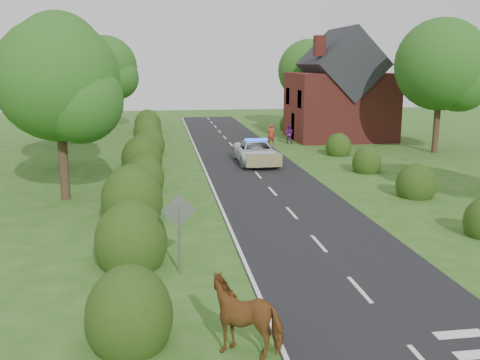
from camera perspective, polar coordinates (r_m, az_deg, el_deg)
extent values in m
plane|color=#275B16|center=(15.88, 12.63, -11.39)|extent=(120.00, 120.00, 0.00)
cube|color=black|center=(29.70, 2.30, 0.12)|extent=(6.00, 70.00, 0.02)
cube|color=white|center=(15.87, 12.64, -11.31)|extent=(0.12, 1.80, 0.01)
cube|color=white|center=(19.39, 8.40, -6.70)|extent=(0.12, 1.80, 0.01)
cube|color=white|center=(23.06, 5.54, -3.51)|extent=(0.12, 1.80, 0.01)
cube|color=white|center=(26.83, 3.49, -1.20)|extent=(0.12, 1.80, 0.01)
cube|color=white|center=(30.66, 1.95, 0.54)|extent=(0.12, 1.80, 0.01)
cube|color=white|center=(34.52, 0.75, 1.89)|extent=(0.12, 1.80, 0.01)
cube|color=white|center=(38.42, -0.20, 2.97)|extent=(0.12, 1.80, 0.01)
cube|color=white|center=(42.33, -0.99, 3.85)|extent=(0.12, 1.80, 0.01)
cube|color=white|center=(46.26, -1.64, 4.58)|extent=(0.12, 1.80, 0.01)
cube|color=white|center=(50.20, -2.19, 5.19)|extent=(0.12, 1.80, 0.01)
cube|color=white|center=(54.15, -2.66, 5.72)|extent=(0.12, 1.80, 0.01)
cube|color=white|center=(58.10, -3.06, 6.17)|extent=(0.12, 1.80, 0.01)
cube|color=white|center=(62.07, -3.42, 6.56)|extent=(0.12, 1.80, 0.01)
cube|color=white|center=(29.30, -3.28, -0.03)|extent=(0.12, 70.00, 0.01)
cube|color=white|center=(14.19, 22.30, -14.96)|extent=(1.20, 0.35, 0.01)
ellipsoid|color=#203614|center=(12.85, -11.72, -14.04)|extent=(2.00, 2.10, 2.40)
ellipsoid|color=#203614|center=(17.45, -11.53, -6.51)|extent=(2.30, 2.41, 2.70)
ellipsoid|color=#203614|center=(22.23, -11.43, -2.17)|extent=(2.50, 2.62, 3.00)
ellipsoid|color=#203614|center=(27.11, -10.29, 0.20)|extent=(2.10, 2.20, 2.50)
ellipsoid|color=#203614|center=(32.01, -10.41, 2.21)|extent=(2.40, 2.52, 2.80)
ellipsoid|color=#203614|center=(37.93, -9.69, 3.73)|extent=(2.20, 2.31, 2.60)
ellipsoid|color=#203614|center=(43.87, -9.82, 4.92)|extent=(2.30, 2.41, 2.70)
ellipsoid|color=#203614|center=(49.83, -9.80, 5.83)|extent=(2.40, 2.52, 2.80)
ellipsoid|color=#203614|center=(27.03, 18.23, -0.50)|extent=(1.90, 2.00, 2.10)
ellipsoid|color=#203614|center=(32.35, 13.36, 1.79)|extent=(1.70, 1.78, 2.00)
ellipsoid|color=#203614|center=(38.00, 10.46, 3.46)|extent=(1.80, 1.89, 2.00)
ellipsoid|color=#203614|center=(51.28, 5.20, 5.89)|extent=(1.70, 1.78, 2.00)
cylinder|color=#332316|center=(26.27, -18.34, 2.25)|extent=(0.44, 0.44, 3.96)
sphere|color=#1A5C18|center=(25.91, -18.88, 10.10)|extent=(5.60, 5.60, 5.60)
sphere|color=#3D6722|center=(25.25, -16.75, 8.15)|extent=(3.92, 3.92, 3.92)
cylinder|color=#332316|center=(34.33, -18.60, 4.30)|extent=(0.44, 0.44, 3.74)
sphere|color=#1A5C18|center=(34.06, -19.00, 9.97)|extent=(5.60, 5.60, 5.60)
sphere|color=#3D6722|center=(33.38, -17.40, 8.58)|extent=(3.92, 3.92, 3.92)
cylinder|color=#332316|center=(44.32, -18.38, 6.73)|extent=(0.44, 0.44, 4.84)
sphere|color=#1A5C18|center=(44.15, -18.78, 12.41)|extent=(6.80, 6.80, 6.80)
sphere|color=#3D6722|center=(43.30, -17.25, 11.06)|extent=(4.76, 4.76, 4.76)
cylinder|color=#332316|center=(53.91, -13.95, 7.54)|extent=(0.44, 0.44, 4.18)
sphere|color=#1A5C18|center=(53.74, -14.16, 11.58)|extent=(6.00, 6.00, 6.00)
sphere|color=#3D6722|center=(53.07, -13.02, 10.60)|extent=(4.20, 4.20, 4.20)
cylinder|color=#332316|center=(40.69, 20.24, 5.83)|extent=(0.44, 0.44, 4.40)
sphere|color=#1A5C18|center=(40.48, 20.67, 11.45)|extent=(6.40, 6.40, 6.40)
sphere|color=#3D6722|center=(40.50, 22.41, 9.90)|extent=(4.48, 4.48, 4.48)
cylinder|color=#332316|center=(53.67, 7.23, 7.67)|extent=(0.44, 0.44, 3.96)
sphere|color=#1A5C18|center=(53.50, 7.34, 11.51)|extent=(6.00, 6.00, 6.00)
sphere|color=#3D6722|center=(53.24, 8.60, 10.50)|extent=(4.20, 4.20, 4.20)
cylinder|color=gray|center=(16.37, -6.48, -6.30)|extent=(0.08, 0.08, 2.20)
cube|color=gray|center=(16.10, -6.56, -3.26)|extent=(1.06, 0.04, 1.06)
cube|color=maroon|center=(46.14, 10.55, 7.76)|extent=(8.00, 7.00, 5.50)
cube|color=black|center=(46.00, 10.73, 12.04)|extent=(5.94, 7.40, 5.94)
cube|color=maroon|center=(43.35, 8.47, 13.96)|extent=(0.80, 0.80, 1.60)
imported|color=#5A3515|center=(12.36, 0.79, -14.61)|extent=(2.26, 1.70, 1.43)
imported|color=white|center=(34.20, 1.73, 2.99)|extent=(2.45, 5.26, 1.46)
cube|color=yellow|center=(31.65, 2.61, 2.08)|extent=(2.18, 0.07, 0.80)
cube|color=blue|center=(34.08, 1.74, 4.33)|extent=(1.45, 0.29, 0.14)
imported|color=#B32D21|center=(42.09, 3.32, 4.88)|extent=(0.61, 0.40, 1.66)
imported|color=#5F1C73|center=(43.05, 5.24, 4.93)|extent=(0.93, 0.86, 1.53)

